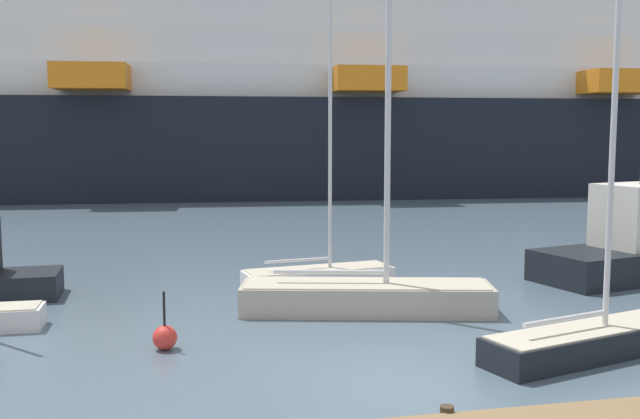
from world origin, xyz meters
TOP-DOWN VIEW (x-y plane):
  - ground_plane at (0.00, 0.00)m, footprint 600.00×600.00m
  - sailboat_1 at (4.86, 1.14)m, footprint 5.78×2.85m
  - sailboat_2 at (0.90, 6.11)m, footprint 7.34×3.40m
  - sailboat_3 at (0.36, 10.16)m, footprint 5.27×2.19m
  - channel_buoy_2 at (-4.73, 3.66)m, footprint 0.58×0.58m
  - cruise_ship at (10.38, 48.36)m, footprint 140.69×29.68m

SIDE VIEW (x-z plane):
  - ground_plane at x=0.00m, z-range 0.00..0.00m
  - channel_buoy_2 at x=-4.73m, z-range -0.40..1.00m
  - sailboat_1 at x=4.86m, z-range -3.63..4.52m
  - sailboat_3 at x=0.36m, z-range -4.55..5.44m
  - sailboat_2 at x=0.90m, z-range -5.16..6.33m
  - cruise_ship at x=10.38m, z-range -4.85..22.38m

